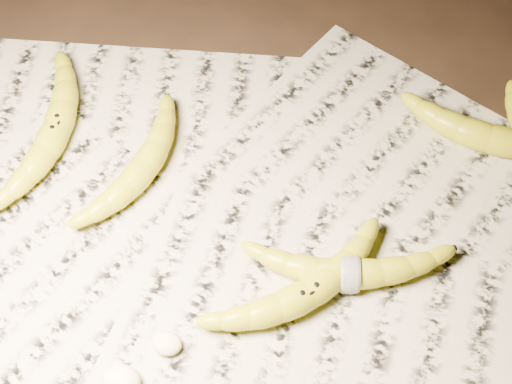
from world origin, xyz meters
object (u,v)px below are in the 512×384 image
(banana_upper_a, at_px, (490,137))
(banana_left_a, at_px, (55,128))
(banana_taped, at_px, (349,272))
(banana_center, at_px, (308,292))
(banana_left_b, at_px, (143,166))

(banana_upper_a, bearing_deg, banana_left_a, -161.94)
(banana_left_a, height_order, banana_taped, banana_left_a)
(banana_taped, height_order, banana_upper_a, banana_upper_a)
(banana_taped, bearing_deg, banana_center, -151.16)
(banana_left_b, distance_m, banana_center, 0.25)
(banana_upper_a, bearing_deg, banana_center, -118.53)
(banana_left_a, relative_size, banana_taped, 1.05)
(banana_left_b, relative_size, banana_taped, 0.89)
(banana_center, height_order, banana_taped, banana_center)
(banana_center, distance_m, banana_taped, 0.05)
(banana_left_a, xyz_separation_m, banana_left_b, (0.12, -0.02, -0.00))
(banana_center, bearing_deg, banana_taped, -4.47)
(banana_left_a, bearing_deg, banana_taped, -109.11)
(banana_left_a, relative_size, banana_center, 1.07)
(banana_taped, bearing_deg, banana_left_a, 151.93)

